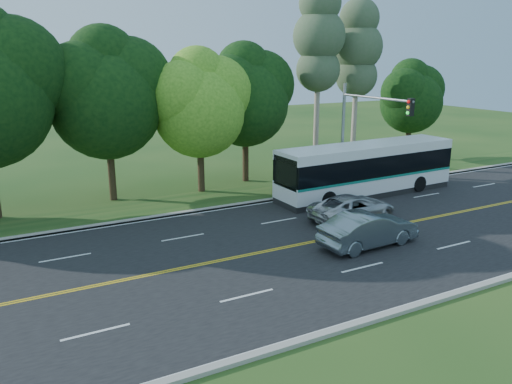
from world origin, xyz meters
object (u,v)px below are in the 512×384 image
transit_bus (366,170)px  traffic_signal (362,123)px  sedan (368,229)px  suv (353,208)px

transit_bus → traffic_signal: bearing=-169.1°
transit_bus → sedan: transit_bus is taller
traffic_signal → sedan: bearing=-126.3°
sedan → suv: sedan is taller
transit_bus → sedan: 9.30m
suv → sedan: bearing=147.8°
transit_bus → sedan: bearing=-131.1°
traffic_signal → suv: traffic_signal is taller
traffic_signal → sedan: traffic_signal is taller
sedan → suv: 3.81m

